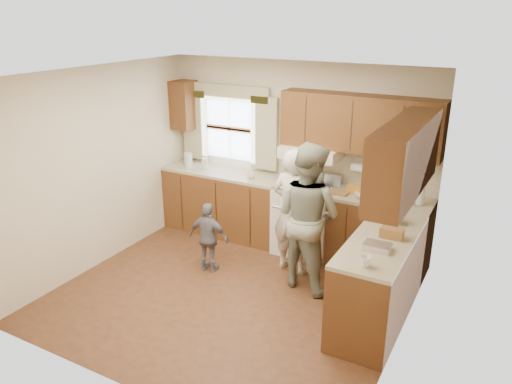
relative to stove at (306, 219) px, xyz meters
The scene contains 6 objects.
room 1.66m from the stove, 101.81° to the right, with size 3.80×3.80×3.80m.
kitchen_fixtures 0.60m from the stove, 48.90° to the right, with size 3.80×2.25×2.15m.
stove is the anchor object (origin of this frame).
woman_left 0.68m from the stove, 82.76° to the right, with size 0.58×0.38×1.60m, color beige.
woman_right 0.97m from the stove, 66.45° to the right, with size 0.85×0.66×1.75m, color #29412F.
child 1.37m from the stove, 127.75° to the right, with size 0.53×0.22×0.90m, color slate.
Camera 1 is at (2.66, -4.29, 3.11)m, focal length 35.00 mm.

